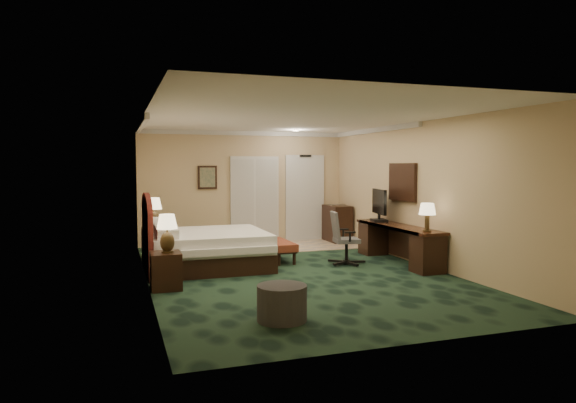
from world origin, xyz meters
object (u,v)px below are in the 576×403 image
object	(u,v)px
lamp_near	(167,234)
tv	(379,205)
ottoman	(282,303)
desk	(398,244)
nightstand_near	(166,271)
bed_bench	(279,251)
minibar	(337,224)
desk_chair	(347,238)
bed	(208,250)
lamp_far	(154,213)
nightstand_far	(155,244)

from	to	relation	value
lamp_near	tv	bearing A→B (deg)	18.86
ottoman	desk	distance (m)	4.34
nightstand_near	lamp_near	world-z (taller)	lamp_near
nightstand_near	bed_bench	xyz separation A→B (m)	(2.34, 1.66, -0.08)
desk	minibar	size ratio (longest dim) A/B	2.80
nightstand_near	lamp_near	distance (m)	0.57
lamp_near	desk	distance (m)	4.53
nightstand_near	bed_bench	bearing A→B (deg)	35.44
lamp_near	desk_chair	world-z (taller)	lamp_near
lamp_near	minibar	size ratio (longest dim) A/B	0.65
tv	minibar	world-z (taller)	tv
bed	minibar	distance (m)	4.19
ottoman	minibar	size ratio (longest dim) A/B	0.68
minibar	bed_bench	bearing A→B (deg)	-137.26
bed_bench	tv	xyz separation A→B (m)	(2.11, -0.19, 0.86)
bed_bench	ottoman	world-z (taller)	ottoman
bed	lamp_near	world-z (taller)	lamp_near
bed	ottoman	size ratio (longest dim) A/B	3.44
bed	tv	distance (m)	3.62
bed_bench	tv	size ratio (longest dim) A/B	1.35
lamp_near	ottoman	distance (m)	2.44
desk	ottoman	bearing A→B (deg)	-139.11
bed	desk_chair	distance (m)	2.60
lamp_far	bed_bench	distance (m)	2.59
bed	ottoman	distance (m)	3.55
bed	tv	bearing A→B (deg)	0.40
bed	desk	distance (m)	3.63
nightstand_far	bed_bench	xyz separation A→B (m)	(2.31, -0.89, -0.12)
lamp_near	ottoman	bearing A→B (deg)	-60.69
bed	nightstand_near	bearing A→B (deg)	-121.88
lamp_near	minibar	bearing A→B (deg)	39.57
nightstand_far	minibar	distance (m)	4.57
tv	lamp_near	bearing A→B (deg)	-148.46
lamp_near	minibar	xyz separation A→B (m)	(4.44, 3.67, -0.40)
minibar	bed	bearing A→B (deg)	-148.51
lamp_near	desk	bearing A→B (deg)	10.05
ottoman	desk_chair	distance (m)	3.76
nightstand_far	bed_bench	size ratio (longest dim) A/B	0.55
lamp_near	desk	size ratio (longest dim) A/B	0.23
lamp_near	nightstand_near	bearing A→B (deg)	128.12
minibar	desk_chair	bearing A→B (deg)	-110.61
nightstand_far	desk_chair	bearing A→B (deg)	-25.93
bed	nightstand_far	distance (m)	1.41
lamp_far	bed_bench	size ratio (longest dim) A/B	0.52
nightstand_far	desk	distance (m)	4.79
lamp_far	minibar	distance (m)	4.62
lamp_far	tv	size ratio (longest dim) A/B	0.71
bed_bench	ottoman	bearing A→B (deg)	-107.80
lamp_near	minibar	world-z (taller)	lamp_near
desk_chair	lamp_far	bearing A→B (deg)	164.27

